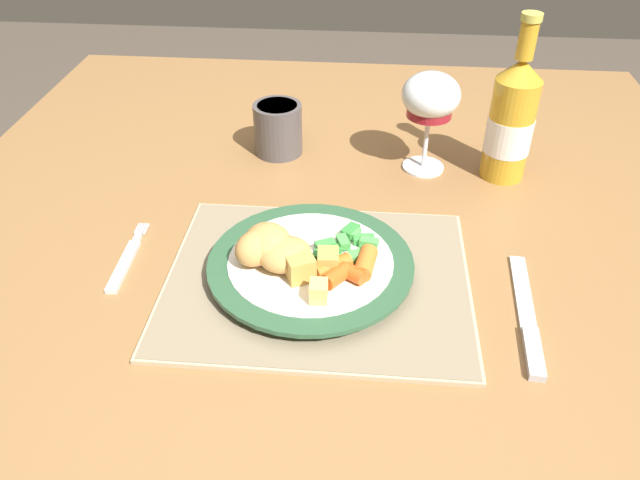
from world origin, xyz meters
TOP-DOWN VIEW (x-y plane):
  - dining_table at (0.00, 0.00)m, footprint 1.13×1.07m
  - placemat at (-0.01, -0.17)m, footprint 0.36×0.29m
  - dinner_plate at (-0.02, -0.17)m, footprint 0.24×0.24m
  - breaded_croquettes at (-0.06, -0.17)m, footprint 0.11×0.09m
  - green_beans_pile at (0.03, -0.14)m, footprint 0.07×0.08m
  - glazed_carrots at (0.03, -0.19)m, footprint 0.08×0.07m
  - fork at (-0.25, -0.16)m, footprint 0.02×0.14m
  - table_knife at (0.23, -0.23)m, footprint 0.03×0.20m
  - wine_glass at (0.13, 0.11)m, footprint 0.08×0.08m
  - bottle at (0.25, 0.10)m, footprint 0.07×0.07m
  - roast_potatoes at (-0.01, -0.20)m, footprint 0.06×0.07m
  - drinking_cup at (-0.10, 0.14)m, footprint 0.08×0.08m

SIDE VIEW (x-z plane):
  - dining_table at x=0.00m, z-range 0.28..1.02m
  - fork at x=-0.25m, z-range 0.74..0.75m
  - table_knife at x=0.23m, z-range 0.74..0.75m
  - placemat at x=-0.01m, z-range 0.74..0.75m
  - dinner_plate at x=-0.02m, z-range 0.75..0.77m
  - green_beans_pile at x=0.03m, z-range 0.77..0.78m
  - glazed_carrots at x=0.03m, z-range 0.77..0.79m
  - roast_potatoes at x=-0.01m, z-range 0.76..0.79m
  - drinking_cup at x=-0.10m, z-range 0.74..0.82m
  - breaded_croquettes at x=-0.06m, z-range 0.76..0.81m
  - bottle at x=0.25m, z-range 0.71..0.95m
  - wine_glass at x=0.13m, z-range 0.78..0.93m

